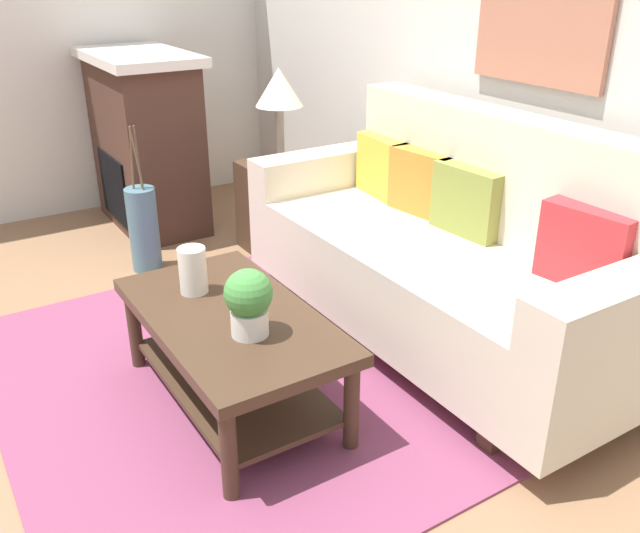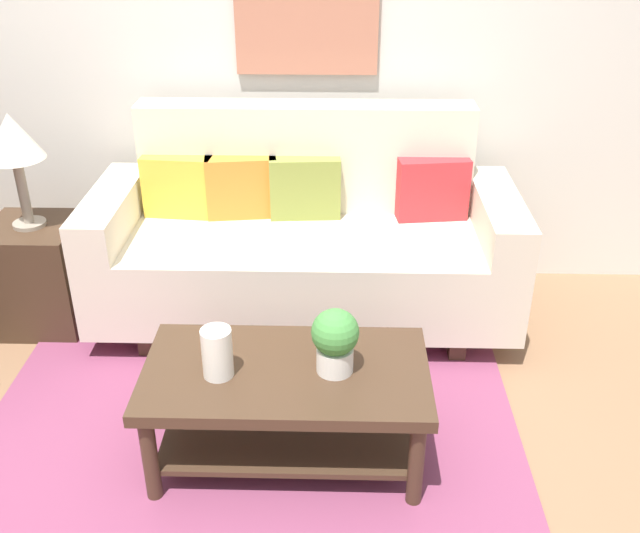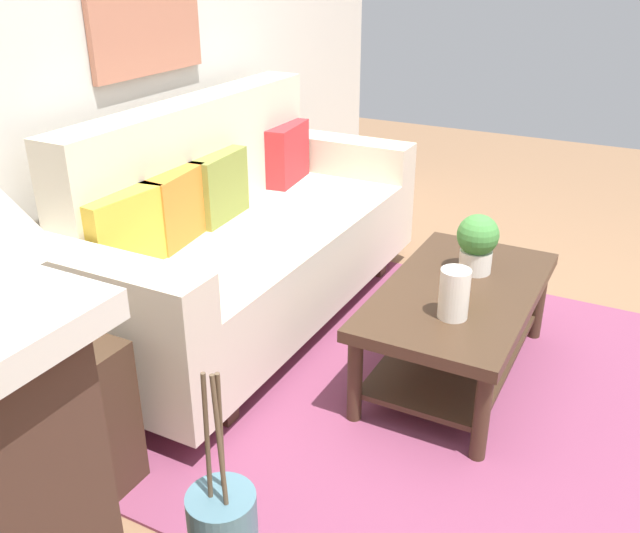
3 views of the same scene
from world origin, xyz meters
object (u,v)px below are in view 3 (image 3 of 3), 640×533
potted_plant_tabletop (477,242)px  framed_painting (145,6)px  coffee_table (458,312)px  throw_pillow_mustard (124,232)px  table_lamp (2,227)px  throw_pillow_crimson (287,154)px  throw_pillow_orange (176,207)px  side_table (45,429)px  throw_pillow_olive (219,187)px  tabletop_vase (454,294)px  couch (243,239)px

potted_plant_tabletop → framed_painting: 1.82m
coffee_table → framed_painting: size_ratio=1.51×
throw_pillow_mustard → framed_painting: (0.65, 0.34, 0.80)m
potted_plant_tabletop → table_lamp: table_lamp is taller
throw_pillow_mustard → coffee_table: throw_pillow_mustard is taller
throw_pillow_crimson → framed_painting: size_ratio=0.49×
throw_pillow_orange → framed_painting: 0.93m
throw_pillow_orange → potted_plant_tabletop: throw_pillow_orange is taller
throw_pillow_crimson → side_table: (-2.01, -0.24, -0.40)m
throw_pillow_orange → throw_pillow_olive: same height
throw_pillow_crimson → tabletop_vase: bearing=-126.3°
couch → table_lamp: 1.48m
throw_pillow_crimson → side_table: bearing=-173.3°
throw_pillow_crimson → side_table: size_ratio=0.64×
tabletop_vase → side_table: size_ratio=0.35×
throw_pillow_orange → coffee_table: (0.30, -1.22, -0.37)m
table_lamp → framed_painting: size_ratio=0.78×
coffee_table → potted_plant_tabletop: size_ratio=4.20×
side_table → table_lamp: (-0.00, 0.00, 0.71)m
coffee_table → throw_pillow_orange: bearing=104.1°
throw_pillow_crimson → framed_painting: framed_painting is taller
coffee_table → tabletop_vase: bearing=-169.9°
couch → framed_painting: 1.15m
tabletop_vase → table_lamp: bearing=136.7°
throw_pillow_olive → side_table: throw_pillow_olive is taller
throw_pillow_olive → throw_pillow_crimson: 0.65m
throw_pillow_olive → table_lamp: size_ratio=0.63×
throw_pillow_crimson → tabletop_vase: 1.57m
throw_pillow_crimson → table_lamp: table_lamp is taller
throw_pillow_crimson → couch: bearing=-169.0°
potted_plant_tabletop → table_lamp: bearing=147.1°
potted_plant_tabletop → table_lamp: (-1.52, 0.99, 0.42)m
throw_pillow_crimson → side_table: 2.07m
throw_pillow_olive → throw_pillow_orange: bearing=180.0°
tabletop_vase → side_table: (-1.09, 1.03, -0.25)m
throw_pillow_orange → throw_pillow_crimson: bearing=0.0°
coffee_table → potted_plant_tabletop: 0.32m
couch → tabletop_vase: couch is taller
framed_painting → coffee_table: bearing=-90.8°
coffee_table → framed_painting: framed_painting is taller
coffee_table → potted_plant_tabletop: (0.19, -0.01, 0.26)m
throw_pillow_orange → tabletop_vase: throw_pillow_orange is taller
couch → framed_painting: (-0.00, 0.47, 1.05)m
side_table → framed_painting: 1.90m
throw_pillow_olive → throw_pillow_crimson: same height
throw_pillow_crimson → tabletop_vase: (-0.93, -1.26, -0.15)m
table_lamp → coffee_table: bearing=-36.3°
table_lamp → framed_painting: framed_painting is taller
coffee_table → throw_pillow_olive: bearing=89.0°
throw_pillow_crimson → potted_plant_tabletop: size_ratio=1.37×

